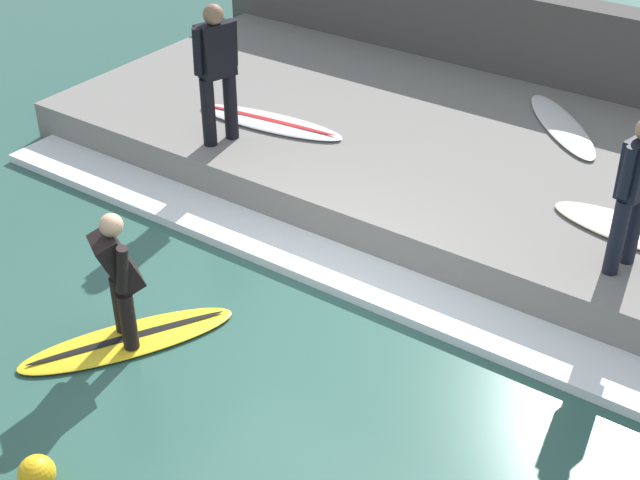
{
  "coord_description": "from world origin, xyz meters",
  "views": [
    {
      "loc": [
        -5.26,
        -4.11,
        5.35
      ],
      "look_at": [
        0.62,
        0.0,
        0.7
      ],
      "focal_mm": 50.0,
      "sensor_mm": 36.0,
      "label": 1
    }
  ],
  "objects_px": {
    "surfer_riding": "(118,272)",
    "surfboard_waiting_near": "(269,122)",
    "marker_buoy": "(37,473)",
    "surfboard_riding": "(128,340)",
    "surfer_waiting_far": "(635,187)",
    "surfer_waiting_near": "(217,67)",
    "surfboard_spare": "(562,126)"
  },
  "relations": [
    {
      "from": "surfboard_waiting_near",
      "to": "surfer_waiting_far",
      "type": "bearing_deg",
      "value": -96.97
    },
    {
      "from": "surfboard_spare",
      "to": "surfer_riding",
      "type": "bearing_deg",
      "value": 161.76
    },
    {
      "from": "surfboard_waiting_near",
      "to": "surfer_riding",
      "type": "bearing_deg",
      "value": -162.44
    },
    {
      "from": "surfboard_spare",
      "to": "surfer_waiting_far",
      "type": "bearing_deg",
      "value": -147.91
    },
    {
      "from": "surfer_waiting_far",
      "to": "marker_buoy",
      "type": "height_order",
      "value": "surfer_waiting_far"
    },
    {
      "from": "surfboard_riding",
      "to": "surfboard_waiting_near",
      "type": "bearing_deg",
      "value": 17.56
    },
    {
      "from": "surfer_riding",
      "to": "surfer_waiting_near",
      "type": "height_order",
      "value": "surfer_waiting_near"
    },
    {
      "from": "surfer_riding",
      "to": "surfboard_waiting_near",
      "type": "bearing_deg",
      "value": 17.56
    },
    {
      "from": "surfer_waiting_near",
      "to": "surfer_waiting_far",
      "type": "bearing_deg",
      "value": -88.49
    },
    {
      "from": "surfboard_waiting_near",
      "to": "surfer_waiting_far",
      "type": "xyz_separation_m",
      "value": [
        -0.57,
        -4.67,
        0.85
      ]
    },
    {
      "from": "surfer_waiting_far",
      "to": "marker_buoy",
      "type": "bearing_deg",
      "value": 149.48
    },
    {
      "from": "surfboard_riding",
      "to": "surfer_waiting_far",
      "type": "xyz_separation_m",
      "value": [
        3.13,
        -3.5,
        1.33
      ]
    },
    {
      "from": "surfer_waiting_far",
      "to": "marker_buoy",
      "type": "xyz_separation_m",
      "value": [
        -4.77,
        2.81,
        -1.22
      ]
    },
    {
      "from": "surfer_waiting_far",
      "to": "marker_buoy",
      "type": "relative_size",
      "value": 5.36
    },
    {
      "from": "surfboard_spare",
      "to": "marker_buoy",
      "type": "height_order",
      "value": "surfboard_spare"
    },
    {
      "from": "surfer_riding",
      "to": "marker_buoy",
      "type": "xyz_separation_m",
      "value": [
        -1.64,
        -0.69,
        -0.66
      ]
    },
    {
      "from": "surfboard_spare",
      "to": "marker_buoy",
      "type": "bearing_deg",
      "value": 170.8
    },
    {
      "from": "surfer_waiting_near",
      "to": "surfer_waiting_far",
      "type": "relative_size",
      "value": 1.08
    },
    {
      "from": "surfer_waiting_near",
      "to": "marker_buoy",
      "type": "xyz_separation_m",
      "value": [
        -4.64,
        -2.06,
        -1.29
      ]
    },
    {
      "from": "surfer_waiting_far",
      "to": "surfboard_riding",
      "type": "bearing_deg",
      "value": 131.77
    },
    {
      "from": "surfboard_riding",
      "to": "marker_buoy",
      "type": "relative_size",
      "value": 7.03
    },
    {
      "from": "surfer_riding",
      "to": "marker_buoy",
      "type": "distance_m",
      "value": 1.9
    },
    {
      "from": "surfboard_riding",
      "to": "surfboard_waiting_near",
      "type": "distance_m",
      "value": 3.91
    },
    {
      "from": "surfer_riding",
      "to": "surfer_waiting_far",
      "type": "distance_m",
      "value": 4.73
    },
    {
      "from": "surfer_riding",
      "to": "surfboard_waiting_near",
      "type": "distance_m",
      "value": 3.89
    },
    {
      "from": "surfer_waiting_far",
      "to": "surfboard_spare",
      "type": "relative_size",
      "value": 0.91
    },
    {
      "from": "surfer_riding",
      "to": "surfboard_waiting_near",
      "type": "height_order",
      "value": "surfer_riding"
    },
    {
      "from": "surfboard_waiting_near",
      "to": "marker_buoy",
      "type": "distance_m",
      "value": 5.67
    },
    {
      "from": "surfboard_riding",
      "to": "surfer_riding",
      "type": "bearing_deg",
      "value": 63.43
    },
    {
      "from": "surfer_waiting_near",
      "to": "surfboard_riding",
      "type": "bearing_deg",
      "value": -155.54
    },
    {
      "from": "surfer_waiting_near",
      "to": "surfboard_waiting_near",
      "type": "relative_size",
      "value": 0.81
    },
    {
      "from": "surfer_waiting_near",
      "to": "marker_buoy",
      "type": "distance_m",
      "value": 5.24
    }
  ]
}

